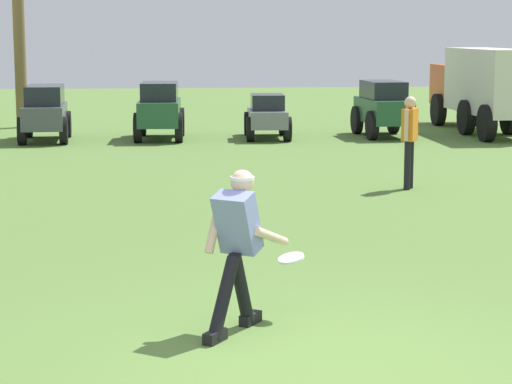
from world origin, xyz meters
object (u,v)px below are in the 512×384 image
at_px(parked_car_slot_c, 267,116).
at_px(box_truck, 482,86).
at_px(frisbee_in_flight, 291,258).
at_px(frisbee_thrower, 237,242).
at_px(parked_car_slot_b, 160,109).
at_px(teammate_near_sideline, 410,134).
at_px(parked_car_slot_a, 45,111).
at_px(parked_car_slot_d, 383,107).

distance_m(parked_car_slot_c, box_truck, 5.88).
height_order(frisbee_in_flight, parked_car_slot_c, parked_car_slot_c).
bearing_deg(frisbee_thrower, parked_car_slot_b, 91.93).
bearing_deg(parked_car_slot_b, frisbee_thrower, -88.07).
distance_m(parked_car_slot_b, box_truck, 8.48).
bearing_deg(parked_car_slot_c, frisbee_in_flight, -95.75).
relative_size(teammate_near_sideline, parked_car_slot_a, 0.64).
bearing_deg(teammate_near_sideline, box_truck, 64.85).
bearing_deg(parked_car_slot_b, parked_car_slot_a, -178.16).
relative_size(parked_car_slot_c, parked_car_slot_d, 0.94).
distance_m(frisbee_thrower, parked_car_slot_c, 16.24).
relative_size(frisbee_thrower, teammate_near_sideline, 0.92).
bearing_deg(frisbee_thrower, parked_car_slot_c, 82.52).
xyz_separation_m(frisbee_in_flight, parked_car_slot_b, (-1.08, 15.76, 0.19)).
distance_m(frisbee_in_flight, parked_car_slot_d, 16.45).
xyz_separation_m(frisbee_thrower, parked_car_slot_a, (-3.32, 16.08, -0.08)).
distance_m(teammate_near_sideline, parked_car_slot_a, 10.80).
bearing_deg(frisbee_in_flight, parked_car_slot_c, 84.25).
height_order(teammate_near_sideline, parked_car_slot_b, teammate_near_sideline).
height_order(parked_car_slot_b, parked_car_slot_c, parked_car_slot_b).
relative_size(parked_car_slot_d, box_truck, 0.40).
xyz_separation_m(frisbee_thrower, parked_car_slot_d, (5.08, 16.22, -0.06)).
bearing_deg(teammate_near_sideline, parked_car_slot_d, 79.78).
relative_size(frisbee_in_flight, parked_car_slot_c, 0.15).
bearing_deg(parked_car_slot_d, frisbee_in_flight, -106.05).
bearing_deg(parked_car_slot_d, parked_car_slot_c, -177.62).
bearing_deg(parked_car_slot_a, frisbee_thrower, -78.33).
bearing_deg(parked_car_slot_a, parked_car_slot_c, 0.17).
relative_size(frisbee_in_flight, teammate_near_sideline, 0.22).
bearing_deg(frisbee_thrower, frisbee_in_flight, 37.99).
height_order(frisbee_in_flight, parked_car_slot_a, parked_car_slot_a).
xyz_separation_m(frisbee_in_flight, parked_car_slot_a, (-3.86, 15.67, 0.17)).
distance_m(frisbee_in_flight, box_truck, 18.13).
bearing_deg(frisbee_in_flight, box_truck, 66.07).
bearing_deg(parked_car_slot_c, teammate_near_sideline, -80.19).
height_order(frisbee_thrower, frisbee_in_flight, frisbee_thrower).
bearing_deg(parked_car_slot_a, parked_car_slot_d, 0.95).
relative_size(parked_car_slot_a, parked_car_slot_d, 1.02).
xyz_separation_m(teammate_near_sideline, box_truck, (4.33, 9.22, 0.29)).
distance_m(frisbee_in_flight, parked_car_slot_a, 16.13).
height_order(parked_car_slot_a, parked_car_slot_d, parked_car_slot_d).
bearing_deg(parked_car_slot_c, frisbee_thrower, -97.48).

